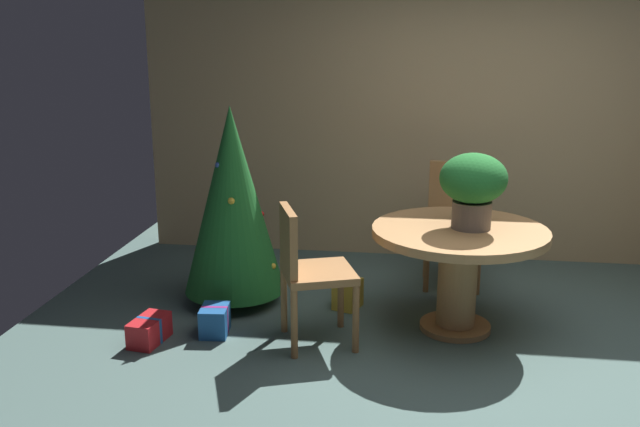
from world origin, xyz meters
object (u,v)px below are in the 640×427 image
object	(u,v)px
round_dining_table	(459,255)
gift_box_red	(149,330)
wooden_chair_left	(307,267)
gift_box_gold	(348,294)
flower_vase	(473,184)
gift_box_blue	(215,320)
holiday_tree	(233,200)
wooden_chair_far	(453,217)

from	to	relation	value
round_dining_table	gift_box_red	distance (m)	2.12
round_dining_table	gift_box_red	world-z (taller)	round_dining_table
wooden_chair_left	gift_box_gold	world-z (taller)	wooden_chair_left
round_dining_table	gift_box_gold	xyz separation A→B (m)	(-0.78, 0.28, -0.43)
flower_vase	gift_box_gold	bearing A→B (deg)	162.47
gift_box_blue	gift_box_gold	bearing A→B (deg)	34.89
gift_box_red	wooden_chair_left	bearing A→B (deg)	7.77
wooden_chair_left	gift_box_gold	bearing A→B (deg)	72.41
holiday_tree	flower_vase	bearing A→B (deg)	-9.03
flower_vase	wooden_chair_left	size ratio (longest dim) A/B	0.55
wooden_chair_far	holiday_tree	xyz separation A→B (m)	(-1.63, -0.65, 0.24)
flower_vase	gift_box_blue	xyz separation A→B (m)	(-1.69, -0.32, -0.93)
round_dining_table	flower_vase	bearing A→B (deg)	10.31
gift_box_gold	wooden_chair_far	bearing A→B (deg)	40.27
gift_box_red	gift_box_blue	distance (m)	0.43
wooden_chair_far	holiday_tree	size ratio (longest dim) A/B	0.66
wooden_chair_far	gift_box_blue	bearing A→B (deg)	-142.44
wooden_chair_left	gift_box_blue	bearing A→B (deg)	175.98
wooden_chair_far	gift_box_blue	xyz separation A→B (m)	(-1.62, -1.25, -0.46)
flower_vase	wooden_chair_left	bearing A→B (deg)	-160.62
round_dining_table	holiday_tree	xyz separation A→B (m)	(-1.63, 0.28, 0.26)
flower_vase	gift_box_gold	world-z (taller)	flower_vase
flower_vase	wooden_chair_left	distance (m)	1.21
wooden_chair_far	flower_vase	bearing A→B (deg)	-85.69
round_dining_table	wooden_chair_far	xyz separation A→B (m)	(0.00, 0.94, 0.02)
holiday_tree	wooden_chair_left	bearing A→B (deg)	-44.24
flower_vase	wooden_chair_far	xyz separation A→B (m)	(-0.07, 0.92, -0.47)
flower_vase	gift_box_red	world-z (taller)	flower_vase
flower_vase	wooden_chair_left	xyz separation A→B (m)	(-1.05, -0.37, -0.50)
round_dining_table	flower_vase	distance (m)	0.49
gift_box_red	gift_box_gold	size ratio (longest dim) A/B	1.34
holiday_tree	gift_box_blue	bearing A→B (deg)	-88.86
wooden_chair_left	gift_box_blue	world-z (taller)	wooden_chair_left
flower_vase	holiday_tree	size ratio (longest dim) A/B	0.34
wooden_chair_far	gift_box_gold	xyz separation A→B (m)	(-0.78, -0.66, -0.45)
holiday_tree	gift_box_blue	xyz separation A→B (m)	(0.01, -0.59, -0.69)
flower_vase	wooden_chair_far	distance (m)	1.04
round_dining_table	wooden_chair_left	size ratio (longest dim) A/B	1.28
wooden_chair_left	gift_box_blue	distance (m)	0.78
holiday_tree	gift_box_gold	distance (m)	1.10
wooden_chair_far	gift_box_red	bearing A→B (deg)	-144.54
flower_vase	gift_box_gold	size ratio (longest dim) A/B	2.01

